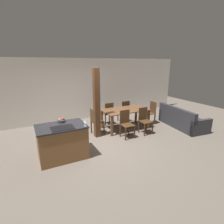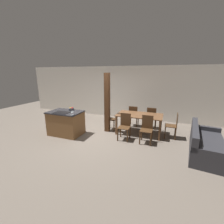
{
  "view_description": "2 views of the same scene",
  "coord_description": "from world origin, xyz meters",
  "views": [
    {
      "loc": [
        -1.92,
        -4.7,
        2.52
      ],
      "look_at": [
        0.6,
        0.2,
        0.95
      ],
      "focal_mm": 28.0,
      "sensor_mm": 36.0,
      "label": 1
    },
    {
      "loc": [
        2.49,
        -4.8,
        2.34
      ],
      "look_at": [
        0.6,
        0.2,
        0.95
      ],
      "focal_mm": 24.0,
      "sensor_mm": 36.0,
      "label": 2
    }
  ],
  "objects": [
    {
      "name": "ground_plane",
      "position": [
        0.0,
        0.0,
        0.0
      ],
      "size": [
        16.0,
        16.0,
        0.0
      ],
      "primitive_type": "plane",
      "color": "#665B51"
    },
    {
      "name": "wall_back",
      "position": [
        0.0,
        2.82,
        1.35
      ],
      "size": [
        11.2,
        0.08,
        2.7
      ],
      "color": "silver",
      "rests_on": "ground_plane"
    },
    {
      "name": "kitchen_island",
      "position": [
        -1.15,
        -0.26,
        0.46
      ],
      "size": [
        1.27,
        0.87,
        0.93
      ],
      "color": "brown",
      "rests_on": "ground_plane"
    },
    {
      "name": "fruit_bowl",
      "position": [
        -1.06,
        0.04,
        0.97
      ],
      "size": [
        0.21,
        0.21,
        0.11
      ],
      "color": "#383D47",
      "rests_on": "kitchen_island"
    },
    {
      "name": "wine_glass_near",
      "position": [
        -0.58,
        -0.62,
        1.04
      ],
      "size": [
        0.06,
        0.06,
        0.15
      ],
      "color": "silver",
      "rests_on": "kitchen_island"
    },
    {
      "name": "wine_glass_middle",
      "position": [
        -0.58,
        -0.54,
        1.04
      ],
      "size": [
        0.06,
        0.06,
        0.15
      ],
      "color": "silver",
      "rests_on": "kitchen_island"
    },
    {
      "name": "dining_table",
      "position": [
        1.51,
        0.84,
        0.67
      ],
      "size": [
        1.74,
        0.98,
        0.78
      ],
      "color": "brown",
      "rests_on": "ground_plane"
    },
    {
      "name": "dining_chair_near_left",
      "position": [
        1.12,
        0.12,
        0.5
      ],
      "size": [
        0.4,
        0.4,
        0.94
      ],
      "color": "#472D19",
      "rests_on": "ground_plane"
    },
    {
      "name": "dining_chair_near_right",
      "position": [
        1.9,
        0.12,
        0.5
      ],
      "size": [
        0.4,
        0.4,
        0.94
      ],
      "color": "#472D19",
      "rests_on": "ground_plane"
    },
    {
      "name": "dining_chair_far_left",
      "position": [
        1.12,
        1.55,
        0.5
      ],
      "size": [
        0.4,
        0.4,
        0.94
      ],
      "rotation": [
        0.0,
        0.0,
        3.14
      ],
      "color": "#472D19",
      "rests_on": "ground_plane"
    },
    {
      "name": "dining_chair_far_right",
      "position": [
        1.9,
        1.55,
        0.5
      ],
      "size": [
        0.4,
        0.4,
        0.94
      ],
      "rotation": [
        0.0,
        0.0,
        3.14
      ],
      "color": "#472D19",
      "rests_on": "ground_plane"
    },
    {
      "name": "dining_chair_head_end",
      "position": [
        0.26,
        0.84,
        0.5
      ],
      "size": [
        0.4,
        0.4,
        0.94
      ],
      "rotation": [
        0.0,
        0.0,
        1.57
      ],
      "color": "#472D19",
      "rests_on": "ground_plane"
    },
    {
      "name": "dining_chair_foot_end",
      "position": [
        2.75,
        0.84,
        0.5
      ],
      "size": [
        0.4,
        0.4,
        0.94
      ],
      "rotation": [
        0.0,
        0.0,
        -1.57
      ],
      "color": "#472D19",
      "rests_on": "ground_plane"
    },
    {
      "name": "couch",
      "position": [
        3.64,
        -0.05,
        0.28
      ],
      "size": [
        1.11,
        2.09,
        0.82
      ],
      "rotation": [
        0.0,
        0.0,
        1.45
      ],
      "color": "#2D2D33",
      "rests_on": "ground_plane"
    },
    {
      "name": "timber_post",
      "position": [
        0.24,
        0.62,
        1.18
      ],
      "size": [
        0.19,
        0.19,
        2.36
      ],
      "color": "#4C2D19",
      "rests_on": "ground_plane"
    }
  ]
}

